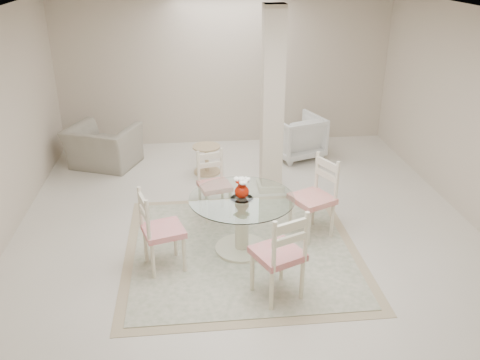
{
  "coord_description": "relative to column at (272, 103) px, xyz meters",
  "views": [
    {
      "loc": [
        -0.7,
        -5.64,
        3.34
      ],
      "look_at": [
        -0.12,
        -0.19,
        0.85
      ],
      "focal_mm": 38.0,
      "sensor_mm": 36.0,
      "label": 1
    }
  ],
  "objects": [
    {
      "name": "red_vase",
      "position": [
        -0.62,
        -1.69,
        -0.51
      ],
      "size": [
        0.2,
        0.19,
        0.26
      ],
      "color": "#AE1805",
      "rests_on": "dining_table"
    },
    {
      "name": "dining_chair_east",
      "position": [
        0.36,
        -1.39,
        -0.75
      ],
      "size": [
        0.61,
        0.61,
        1.14
      ],
      "rotation": [
        0.0,
        0.0,
        -1.13
      ],
      "color": "#F1E4C6",
      "rests_on": "ground"
    },
    {
      "name": "dining_chair_north",
      "position": [
        -0.91,
        -0.72,
        -0.82
      ],
      "size": [
        0.49,
        0.49,
        1.0
      ],
      "rotation": [
        0.0,
        0.0,
        0.25
      ],
      "color": "beige",
      "rests_on": "ground"
    },
    {
      "name": "recliner_taupe",
      "position": [
        -2.64,
        1.2,
        -1.01
      ],
      "size": [
        1.33,
        1.26,
        0.69
      ],
      "primitive_type": "imported",
      "rotation": [
        0.0,
        0.0,
        2.76
      ],
      "color": "gray",
      "rests_on": "ground"
    },
    {
      "name": "side_table",
      "position": [
        -0.93,
        0.72,
        -1.13
      ],
      "size": [
        0.45,
        0.45,
        0.47
      ],
      "color": "tan",
      "rests_on": "ground"
    },
    {
      "name": "dining_table",
      "position": [
        -0.62,
        -1.69,
        -0.99
      ],
      "size": [
        1.23,
        1.23,
        0.71
      ],
      "rotation": [
        0.0,
        0.0,
        0.29
      ],
      "color": "beige",
      "rests_on": "ground"
    },
    {
      "name": "ground",
      "position": [
        -0.5,
        -1.3,
        -1.35
      ],
      "size": [
        7.0,
        7.0,
        0.0
      ],
      "primitive_type": "plane",
      "color": "silver",
      "rests_on": "ground"
    },
    {
      "name": "dining_chair_west",
      "position": [
        -1.6,
        -1.98,
        -0.78
      ],
      "size": [
        0.54,
        0.54,
        1.08
      ],
      "rotation": [
        0.0,
        0.0,
        1.86
      ],
      "color": "#F3E6C8",
      "rests_on": "ground"
    },
    {
      "name": "column",
      "position": [
        0.0,
        0.0,
        0.0
      ],
      "size": [
        0.3,
        0.3,
        2.7
      ],
      "primitive_type": "cube",
      "color": "beige",
      "rests_on": "ground"
    },
    {
      "name": "armchair_white",
      "position": [
        0.66,
        1.28,
        -0.98
      ],
      "size": [
        1.02,
        1.04,
        0.75
      ],
      "primitive_type": "imported",
      "rotation": [
        0.0,
        0.0,
        3.48
      ],
      "color": "silver",
      "rests_on": "ground"
    },
    {
      "name": "room_shell",
      "position": [
        -0.5,
        -1.3,
        0.51
      ],
      "size": [
        6.02,
        7.02,
        2.71
      ],
      "color": "beige",
      "rests_on": "ground"
    },
    {
      "name": "dining_chair_south",
      "position": [
        -0.32,
        -2.67,
        -0.75
      ],
      "size": [
        0.6,
        0.6,
        1.14
      ],
      "rotation": [
        0.0,
        0.0,
        3.56
      ],
      "color": "#F7F0CB",
      "rests_on": "ground"
    },
    {
      "name": "area_rug",
      "position": [
        -0.62,
        -1.69,
        -1.34
      ],
      "size": [
        2.81,
        2.81,
        0.02
      ],
      "color": "tan",
      "rests_on": "ground"
    }
  ]
}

